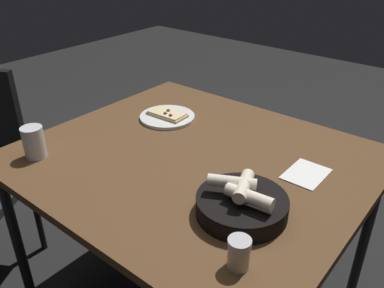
% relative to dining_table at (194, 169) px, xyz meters
% --- Properties ---
extents(dining_table, '(1.05, 1.20, 0.75)m').
position_rel_dining_table_xyz_m(dining_table, '(0.00, 0.00, 0.00)').
color(dining_table, brown).
rests_on(dining_table, ground).
extents(pizza_plate, '(0.24, 0.24, 0.04)m').
position_rel_dining_table_xyz_m(pizza_plate, '(-0.17, -0.29, 0.07)').
color(pizza_plate, silver).
rests_on(pizza_plate, dining_table).
extents(bread_basket, '(0.26, 0.26, 0.12)m').
position_rel_dining_table_xyz_m(bread_basket, '(0.18, 0.32, 0.09)').
color(bread_basket, black).
rests_on(bread_basket, dining_table).
extents(beer_glass, '(0.08, 0.08, 0.12)m').
position_rel_dining_table_xyz_m(beer_glass, '(0.36, -0.43, 0.11)').
color(beer_glass, silver).
rests_on(beer_glass, dining_table).
extents(pepper_shaker, '(0.06, 0.06, 0.08)m').
position_rel_dining_table_xyz_m(pepper_shaker, '(0.35, 0.42, 0.09)').
color(pepper_shaker, '#BFB299').
rests_on(pepper_shaker, dining_table).
extents(napkin, '(0.16, 0.12, 0.00)m').
position_rel_dining_table_xyz_m(napkin, '(-0.14, 0.37, 0.06)').
color(napkin, white).
rests_on(napkin, dining_table).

